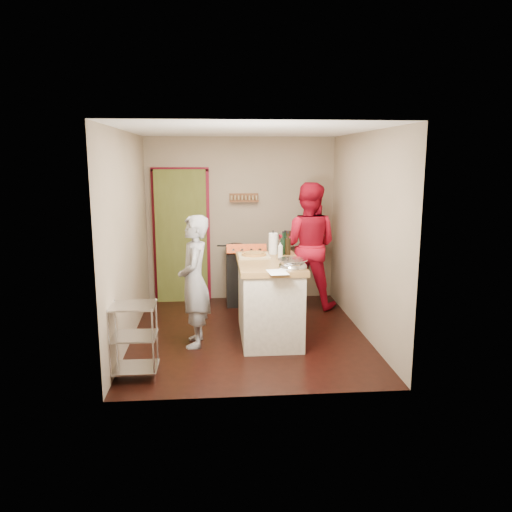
# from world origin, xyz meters

# --- Properties ---
(floor) EXTENTS (3.50, 3.50, 0.00)m
(floor) POSITION_xyz_m (0.00, 0.00, 0.00)
(floor) COLOR black
(floor) RESTS_ON ground
(back_wall) EXTENTS (3.00, 0.44, 2.60)m
(back_wall) POSITION_xyz_m (-0.64, 1.78, 1.13)
(back_wall) COLOR gray
(back_wall) RESTS_ON ground
(left_wall) EXTENTS (0.04, 3.50, 2.60)m
(left_wall) POSITION_xyz_m (-1.50, 0.00, 1.30)
(left_wall) COLOR gray
(left_wall) RESTS_ON ground
(right_wall) EXTENTS (0.04, 3.50, 2.60)m
(right_wall) POSITION_xyz_m (1.50, 0.00, 1.30)
(right_wall) COLOR gray
(right_wall) RESTS_ON ground
(ceiling) EXTENTS (3.00, 3.50, 0.02)m
(ceiling) POSITION_xyz_m (0.00, 0.00, 2.61)
(ceiling) COLOR white
(ceiling) RESTS_ON back_wall
(stove) EXTENTS (0.60, 0.63, 1.00)m
(stove) POSITION_xyz_m (0.05, 1.42, 0.45)
(stove) COLOR black
(stove) RESTS_ON ground
(wire_shelving) EXTENTS (0.48, 0.40, 0.80)m
(wire_shelving) POSITION_xyz_m (-1.28, -1.20, 0.44)
(wire_shelving) COLOR silver
(wire_shelving) RESTS_ON ground
(island) EXTENTS (0.79, 1.48, 1.32)m
(island) POSITION_xyz_m (0.26, -0.13, 0.53)
(island) COLOR beige
(island) RESTS_ON ground
(person_stripe) EXTENTS (0.39, 0.59, 1.61)m
(person_stripe) POSITION_xyz_m (-0.68, -0.32, 0.80)
(person_stripe) COLOR silver
(person_stripe) RESTS_ON ground
(person_red) EXTENTS (1.12, 0.99, 1.92)m
(person_red) POSITION_xyz_m (0.99, 1.18, 0.96)
(person_red) COLOR #AF0B21
(person_red) RESTS_ON ground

